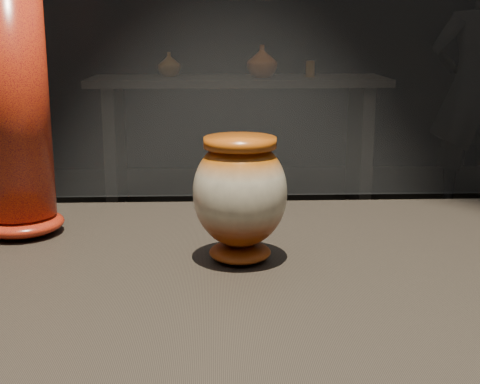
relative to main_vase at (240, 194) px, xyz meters
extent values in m
cube|color=black|center=(-0.09, -0.06, -0.12)|extent=(2.00, 0.80, 0.05)
ellipsoid|color=maroon|center=(0.00, 0.00, -0.09)|extent=(0.12, 0.12, 0.03)
ellipsoid|color=beige|center=(0.00, 0.00, 0.00)|extent=(0.18, 0.18, 0.16)
cylinder|color=#C05D12|center=(0.00, 0.00, 0.08)|extent=(0.14, 0.14, 0.01)
ellipsoid|color=#D73F0E|center=(-0.35, 0.15, -0.08)|extent=(0.15, 0.15, 0.04)
cylinder|color=#D73F0E|center=(-0.35, 0.15, 0.13)|extent=(0.13, 0.13, 0.38)
cube|color=black|center=(0.14, 3.65, -0.12)|extent=(2.00, 0.60, 0.05)
cube|color=black|center=(-0.71, 3.65, -0.57)|extent=(0.08, 0.50, 0.85)
cube|color=black|center=(0.99, 3.65, -0.57)|extent=(0.08, 0.50, 0.85)
imported|color=brown|center=(-0.33, 3.71, -0.02)|extent=(0.20, 0.20, 0.16)
imported|color=maroon|center=(0.29, 3.60, 0.01)|extent=(0.23, 0.23, 0.21)
cylinder|color=brown|center=(0.62, 3.64, -0.04)|extent=(0.06, 0.06, 0.11)
imported|color=black|center=(1.71, 3.51, -0.16)|extent=(0.62, 0.42, 1.67)
camera|label=1|loc=(-0.04, -0.93, 0.23)|focal=50.00mm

